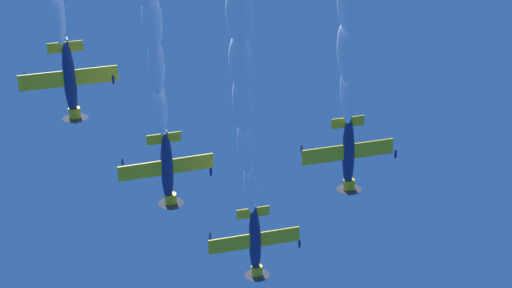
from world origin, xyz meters
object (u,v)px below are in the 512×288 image
object	(u,v)px
airplane_lead	(255,244)
airplane_left_wingman	(167,171)
airplane_slot_tail	(70,82)
airplane_right_wingman	(348,156)

from	to	relation	value
airplane_lead	airplane_left_wingman	bearing A→B (deg)	63.38
airplane_slot_tail	airplane_right_wingman	bearing A→B (deg)	-144.26
airplane_right_wingman	airplane_left_wingman	bearing A→B (deg)	16.69
airplane_left_wingman	airplane_right_wingman	distance (m)	18.20
airplane_left_wingman	airplane_slot_tail	distance (m)	12.91
airplane_right_wingman	airplane_slot_tail	size ratio (longest dim) A/B	1.00
airplane_left_wingman	airplane_slot_tail	xyz separation A→B (m)	(5.78, 11.46, 1.32)
airplane_lead	airplane_left_wingman	size ratio (longest dim) A/B	1.01
airplane_left_wingman	airplane_lead	bearing A→B (deg)	-116.62
airplane_left_wingman	airplane_slot_tail	world-z (taller)	airplane_slot_tail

